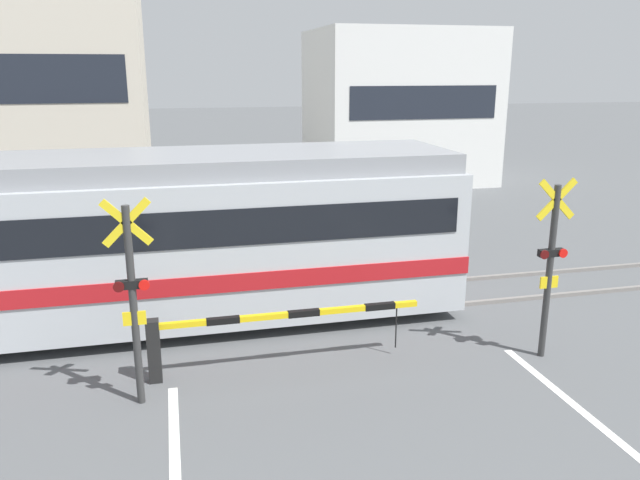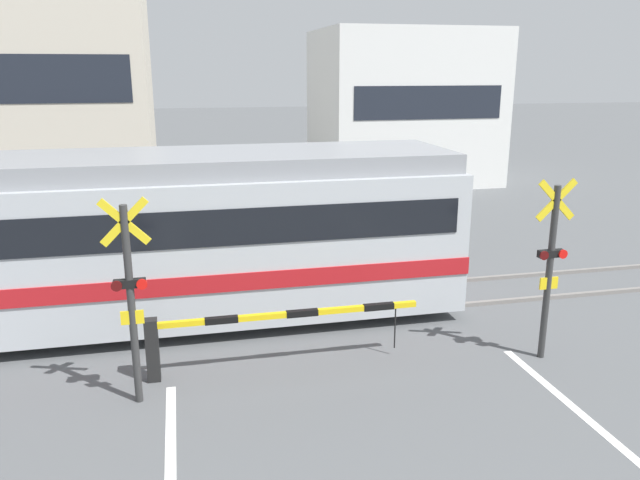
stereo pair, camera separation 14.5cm
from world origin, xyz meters
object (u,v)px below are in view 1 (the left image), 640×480
pedestrian (227,212)px  crossing_signal_right (550,261)px  crossing_signal_left (133,294)px  commuter_train (80,239)px  crossing_barrier_far (353,229)px  crossing_barrier_near (235,330)px

pedestrian → crossing_signal_right: bearing=-62.0°
crossing_signal_left → pedestrian: 8.75m
commuter_train → pedestrian: bearing=59.4°
commuter_train → crossing_barrier_far: 7.04m
crossing_barrier_far → pedestrian: pedestrian is taller
crossing_barrier_near → crossing_signal_left: 1.84m
crossing_barrier_near → pedestrian: (0.62, 7.85, 0.16)m
crossing_barrier_near → crossing_signal_left: (-1.45, -0.61, 0.95)m
crossing_signal_left → crossing_signal_right: (6.57, 0.00, 0.00)m
crossing_signal_left → crossing_signal_right: 6.57m
crossing_barrier_near → commuter_train: bearing=134.8°
commuter_train → crossing_signal_left: (1.07, -3.15, -0.04)m
crossing_barrier_far → pedestrian: size_ratio=2.82×
commuter_train → crossing_signal_right: (7.64, -3.15, -0.04)m
commuter_train → crossing_signal_left: size_ratio=4.62×
crossing_signal_left → pedestrian: size_ratio=1.95×
crossing_barrier_far → pedestrian: bearing=145.5°
commuter_train → crossing_signal_left: commuter_train is taller
crossing_barrier_near → crossing_signal_left: bearing=-157.1°
crossing_signal_left → crossing_barrier_near: bearing=22.9°
crossing_barrier_far → crossing_signal_left: size_ratio=1.44×
commuter_train → crossing_signal_left: bearing=-71.3°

